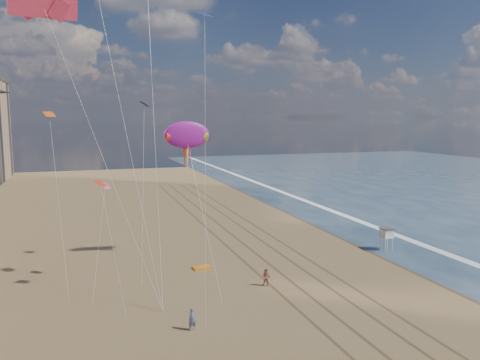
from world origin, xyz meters
name	(u,v)px	position (x,y,z in m)	size (l,w,h in m)	color
wet_sand	(337,223)	(19.00, 40.00, 0.00)	(260.00, 260.00, 0.00)	#42301E
foam	(360,221)	(23.20, 40.00, 0.00)	(260.00, 260.00, 0.00)	white
tracks	(262,249)	(2.55, 30.00, 0.01)	(7.68, 120.00, 0.01)	brown
lifeguard_stand	(387,233)	(17.24, 24.86, 2.13)	(1.53, 1.53, 2.77)	white
grounded_kite	(202,268)	(-6.41, 25.02, 0.11)	(1.93, 1.23, 0.22)	orange
show_kite	(187,135)	(-6.86, 29.71, 14.45)	(4.85, 7.83, 19.79)	#9B1793
kite_flyer_a	(192,319)	(-10.69, 10.64, 0.93)	(0.68, 0.44, 1.85)	slate
kite_flyer_b	(266,277)	(-1.70, 17.80, 0.89)	(0.87, 0.68, 1.79)	#97574D
small_kites	(123,113)	(-14.43, 23.16, 16.88)	(15.34, 12.06, 16.33)	red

